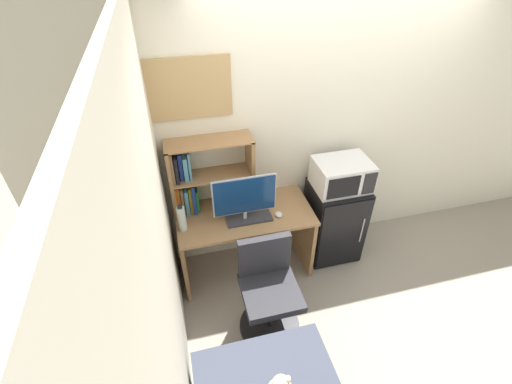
{
  "coord_description": "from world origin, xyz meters",
  "views": [
    {
      "loc": [
        -1.44,
        -2.73,
        2.88
      ],
      "look_at": [
        -0.83,
        -0.33,
        0.99
      ],
      "focal_mm": 25.15,
      "sensor_mm": 36.0,
      "label": 1
    }
  ],
  "objects_px": {
    "computer_mouse": "(279,214)",
    "keyboard": "(249,219)",
    "desk_chair": "(269,294)",
    "microwave": "(342,175)",
    "wall_corkboard": "(188,89)",
    "monitor": "(245,197)",
    "water_bottle": "(182,218)",
    "hutch_bookshelf": "(198,177)",
    "mini_fridge": "(334,221)"
  },
  "relations": [
    {
      "from": "water_bottle",
      "to": "wall_corkboard",
      "type": "relative_size",
      "value": 0.38
    },
    {
      "from": "keyboard",
      "to": "desk_chair",
      "type": "height_order",
      "value": "desk_chair"
    },
    {
      "from": "monitor",
      "to": "microwave",
      "type": "xyz_separation_m",
      "value": [
        0.95,
        0.1,
        0.0
      ]
    },
    {
      "from": "computer_mouse",
      "to": "desk_chair",
      "type": "bearing_deg",
      "value": -113.95
    },
    {
      "from": "microwave",
      "to": "wall_corkboard",
      "type": "relative_size",
      "value": 0.75
    },
    {
      "from": "keyboard",
      "to": "mini_fridge",
      "type": "distance_m",
      "value": 0.98
    },
    {
      "from": "keyboard",
      "to": "microwave",
      "type": "xyz_separation_m",
      "value": [
        0.91,
        0.12,
        0.24
      ]
    },
    {
      "from": "computer_mouse",
      "to": "desk_chair",
      "type": "height_order",
      "value": "desk_chair"
    },
    {
      "from": "monitor",
      "to": "keyboard",
      "type": "height_order",
      "value": "monitor"
    },
    {
      "from": "monitor",
      "to": "mini_fridge",
      "type": "distance_m",
      "value": 1.11
    },
    {
      "from": "water_bottle",
      "to": "mini_fridge",
      "type": "relative_size",
      "value": 0.3
    },
    {
      "from": "water_bottle",
      "to": "wall_corkboard",
      "type": "distance_m",
      "value": 1.06
    },
    {
      "from": "hutch_bookshelf",
      "to": "mini_fridge",
      "type": "height_order",
      "value": "hutch_bookshelf"
    },
    {
      "from": "mini_fridge",
      "to": "computer_mouse",
      "type": "bearing_deg",
      "value": -168.75
    },
    {
      "from": "microwave",
      "to": "desk_chair",
      "type": "xyz_separation_m",
      "value": [
        -0.89,
        -0.68,
        -0.6
      ]
    },
    {
      "from": "monitor",
      "to": "microwave",
      "type": "bearing_deg",
      "value": 6.14
    },
    {
      "from": "microwave",
      "to": "wall_corkboard",
      "type": "height_order",
      "value": "wall_corkboard"
    },
    {
      "from": "mini_fridge",
      "to": "desk_chair",
      "type": "height_order",
      "value": "desk_chair"
    },
    {
      "from": "hutch_bookshelf",
      "to": "desk_chair",
      "type": "relative_size",
      "value": 0.82
    },
    {
      "from": "hutch_bookshelf",
      "to": "desk_chair",
      "type": "distance_m",
      "value": 1.16
    },
    {
      "from": "desk_chair",
      "to": "wall_corkboard",
      "type": "relative_size",
      "value": 1.32
    },
    {
      "from": "hutch_bookshelf",
      "to": "water_bottle",
      "type": "height_order",
      "value": "hutch_bookshelf"
    },
    {
      "from": "computer_mouse",
      "to": "water_bottle",
      "type": "relative_size",
      "value": 0.33
    },
    {
      "from": "keyboard",
      "to": "desk_chair",
      "type": "bearing_deg",
      "value": -87.32
    },
    {
      "from": "keyboard",
      "to": "wall_corkboard",
      "type": "bearing_deg",
      "value": 134.92
    },
    {
      "from": "water_bottle",
      "to": "computer_mouse",
      "type": "bearing_deg",
      "value": -2.41
    },
    {
      "from": "wall_corkboard",
      "to": "keyboard",
      "type": "bearing_deg",
      "value": -45.08
    },
    {
      "from": "monitor",
      "to": "water_bottle",
      "type": "bearing_deg",
      "value": 179.29
    },
    {
      "from": "mini_fridge",
      "to": "desk_chair",
      "type": "relative_size",
      "value": 0.95
    },
    {
      "from": "desk_chair",
      "to": "hutch_bookshelf",
      "type": "bearing_deg",
      "value": 116.47
    },
    {
      "from": "mini_fridge",
      "to": "hutch_bookshelf",
      "type": "bearing_deg",
      "value": 172.9
    },
    {
      "from": "water_bottle",
      "to": "microwave",
      "type": "relative_size",
      "value": 0.51
    },
    {
      "from": "computer_mouse",
      "to": "mini_fridge",
      "type": "bearing_deg",
      "value": 11.25
    },
    {
      "from": "microwave",
      "to": "wall_corkboard",
      "type": "xyz_separation_m",
      "value": [
        -1.29,
        0.27,
        0.85
      ]
    },
    {
      "from": "keyboard",
      "to": "desk_chair",
      "type": "distance_m",
      "value": 0.67
    },
    {
      "from": "microwave",
      "to": "desk_chair",
      "type": "height_order",
      "value": "microwave"
    },
    {
      "from": "keyboard",
      "to": "computer_mouse",
      "type": "xyz_separation_m",
      "value": [
        0.27,
        -0.02,
        0.0
      ]
    },
    {
      "from": "computer_mouse",
      "to": "keyboard",
      "type": "bearing_deg",
      "value": 176.81
    },
    {
      "from": "monitor",
      "to": "water_bottle",
      "type": "xyz_separation_m",
      "value": [
        -0.55,
        0.01,
        -0.13
      ]
    },
    {
      "from": "hutch_bookshelf",
      "to": "wall_corkboard",
      "type": "xyz_separation_m",
      "value": [
        0.01,
        0.11,
        0.76
      ]
    },
    {
      "from": "wall_corkboard",
      "to": "hutch_bookshelf",
      "type": "bearing_deg",
      "value": -96.32
    },
    {
      "from": "computer_mouse",
      "to": "microwave",
      "type": "relative_size",
      "value": 0.17
    },
    {
      "from": "monitor",
      "to": "water_bottle",
      "type": "distance_m",
      "value": 0.56
    },
    {
      "from": "hutch_bookshelf",
      "to": "mini_fridge",
      "type": "xyz_separation_m",
      "value": [
        1.31,
        -0.16,
        -0.66
      ]
    },
    {
      "from": "hutch_bookshelf",
      "to": "mini_fridge",
      "type": "relative_size",
      "value": 0.86
    },
    {
      "from": "monitor",
      "to": "desk_chair",
      "type": "bearing_deg",
      "value": -83.98
    },
    {
      "from": "monitor",
      "to": "mini_fridge",
      "type": "bearing_deg",
      "value": 5.96
    },
    {
      "from": "desk_chair",
      "to": "wall_corkboard",
      "type": "xyz_separation_m",
      "value": [
        -0.41,
        0.94,
        1.44
      ]
    },
    {
      "from": "keyboard",
      "to": "microwave",
      "type": "distance_m",
      "value": 0.95
    },
    {
      "from": "keyboard",
      "to": "wall_corkboard",
      "type": "distance_m",
      "value": 1.21
    }
  ]
}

